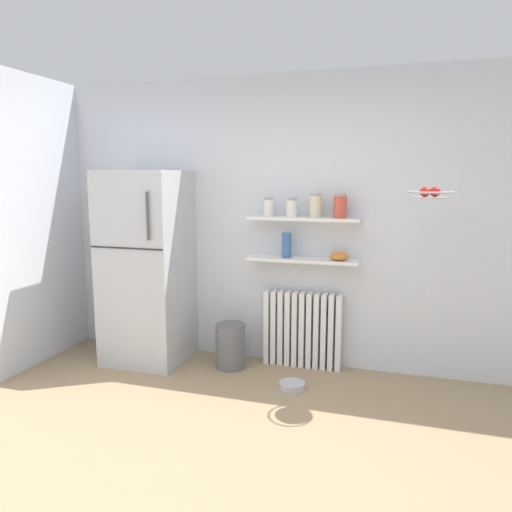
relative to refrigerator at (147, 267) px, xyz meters
name	(u,v)px	position (x,y,z in m)	size (l,w,h in m)	color
ground_plane	(235,443)	(1.27, -1.17, -0.88)	(7.04, 7.04, 0.00)	#9E8460
back_wall	(292,222)	(1.27, 0.38, 0.42)	(7.04, 0.10, 2.60)	silver
refrigerator	(147,267)	(0.00, 0.00, 0.00)	(0.71, 0.70, 1.76)	#B7BABF
radiator	(302,329)	(1.42, 0.25, -0.54)	(0.70, 0.12, 0.69)	white
wall_shelf_lower	(303,260)	(1.42, 0.22, 0.11)	(0.98, 0.22, 0.03)	white
wall_shelf_upper	(303,219)	(1.42, 0.22, 0.47)	(0.98, 0.22, 0.03)	white
storage_jar_0	(269,207)	(1.10, 0.22, 0.56)	(0.09, 0.09, 0.17)	silver
storage_jar_1	(292,208)	(1.31, 0.22, 0.56)	(0.09, 0.09, 0.17)	silver
storage_jar_2	(316,206)	(1.52, 0.22, 0.58)	(0.10, 0.10, 0.21)	beige
storage_jar_3	(340,206)	(1.73, 0.22, 0.58)	(0.11, 0.11, 0.20)	#C64C38
vase	(287,245)	(1.27, 0.22, 0.23)	(0.08, 0.08, 0.22)	#38609E
shelf_bowl	(339,256)	(1.73, 0.22, 0.15)	(0.16, 0.16, 0.07)	orange
trash_bin	(230,346)	(0.80, 0.03, -0.68)	(0.27, 0.27, 0.40)	slate
pet_food_bowl	(292,385)	(1.44, -0.25, -0.86)	(0.21, 0.21, 0.05)	#B7B7BC
hanging_fruit_basket	(430,193)	(2.43, -0.15, 0.71)	(0.33, 0.33, 0.09)	#B2B2B7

